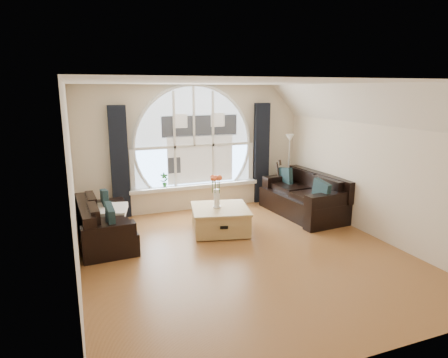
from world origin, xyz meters
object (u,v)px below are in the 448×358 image
(floor_lamp, at_px, (289,169))
(potted_plant, at_px, (164,180))
(sofa_right, at_px, (303,196))
(vase_flowers, at_px, (217,187))
(sofa_left, at_px, (105,221))
(guitar, at_px, (277,182))
(coffee_chest, at_px, (220,218))

(floor_lamp, bearing_deg, potted_plant, 174.37)
(sofa_right, xyz_separation_m, vase_flowers, (-2.05, -0.28, 0.45))
(potted_plant, bearing_deg, vase_flowers, -67.24)
(potted_plant, bearing_deg, sofa_left, -134.67)
(sofa_right, bearing_deg, sofa_left, 176.99)
(potted_plant, bearing_deg, floor_lamp, -5.63)
(guitar, height_order, potted_plant, guitar)
(sofa_right, xyz_separation_m, floor_lamp, (0.19, 0.96, 0.40))
(floor_lamp, relative_size, guitar, 1.51)
(sofa_right, distance_m, vase_flowers, 2.12)
(floor_lamp, xyz_separation_m, guitar, (-0.35, -0.08, -0.27))
(coffee_chest, relative_size, floor_lamp, 0.64)
(vase_flowers, xyz_separation_m, floor_lamp, (2.24, 1.24, -0.05))
(sofa_right, bearing_deg, vase_flowers, -177.07)
(sofa_right, relative_size, guitar, 1.86)
(sofa_left, height_order, sofa_right, sofa_right)
(vase_flowers, relative_size, guitar, 0.66)
(vase_flowers, relative_size, floor_lamp, 0.44)
(sofa_right, distance_m, floor_lamp, 1.06)
(sofa_left, height_order, potted_plant, potted_plant)
(sofa_left, bearing_deg, coffee_chest, -8.41)
(sofa_left, bearing_deg, sofa_right, -1.47)
(sofa_left, relative_size, floor_lamp, 1.03)
(guitar, bearing_deg, floor_lamp, -5.81)
(sofa_right, height_order, guitar, guitar)
(sofa_left, bearing_deg, guitar, 11.26)
(sofa_right, height_order, coffee_chest, sofa_right)
(floor_lamp, height_order, guitar, floor_lamp)
(sofa_left, distance_m, sofa_right, 4.04)
(sofa_left, xyz_separation_m, vase_flowers, (1.99, -0.15, 0.45))
(sofa_right, bearing_deg, coffee_chest, -175.96)
(floor_lamp, distance_m, guitar, 0.45)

